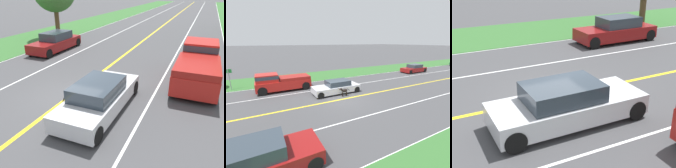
# 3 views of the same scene
# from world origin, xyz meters

# --- Properties ---
(ground_plane) EXTENTS (400.00, 400.00, 0.00)m
(ground_plane) POSITION_xyz_m (0.00, 0.00, 0.00)
(ground_plane) COLOR #424244
(centre_divider_line) EXTENTS (0.18, 160.00, 0.01)m
(centre_divider_line) POSITION_xyz_m (0.00, 0.00, 0.00)
(centre_divider_line) COLOR yellow
(centre_divider_line) RESTS_ON ground
(lane_edge_line_left) EXTENTS (0.14, 160.00, 0.01)m
(lane_edge_line_left) POSITION_xyz_m (-7.00, 0.00, 0.00)
(lane_edge_line_left) COLOR white
(lane_edge_line_left) RESTS_ON ground
(lane_dash_same_dir) EXTENTS (0.10, 160.00, 0.01)m
(lane_dash_same_dir) POSITION_xyz_m (3.50, 0.00, 0.00)
(lane_dash_same_dir) COLOR white
(lane_dash_same_dir) RESTS_ON ground
(lane_dash_oncoming) EXTENTS (0.10, 160.00, 0.01)m
(lane_dash_oncoming) POSITION_xyz_m (-3.50, 0.00, 0.00)
(lane_dash_oncoming) COLOR white
(lane_dash_oncoming) RESTS_ON ground
(grass_verge_left) EXTENTS (6.00, 160.00, 0.03)m
(grass_verge_left) POSITION_xyz_m (-10.00, 0.00, 0.01)
(grass_verge_left) COLOR #33662D
(grass_verge_left) RESTS_ON ground
(ego_car) EXTENTS (1.80, 4.68, 1.29)m
(ego_car) POSITION_xyz_m (1.81, -0.38, 0.60)
(ego_car) COLOR silver
(ego_car) RESTS_ON ground
(dog) EXTENTS (0.26, 1.10, 0.86)m
(dog) POSITION_xyz_m (0.62, -0.55, 0.55)
(dog) COLOR black
(dog) RESTS_ON ground
(oncoming_car) EXTENTS (1.80, 4.72, 1.43)m
(oncoming_car) POSITION_xyz_m (-5.39, 6.60, 0.67)
(oncoming_car) COLOR maroon
(oncoming_car) RESTS_ON ground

